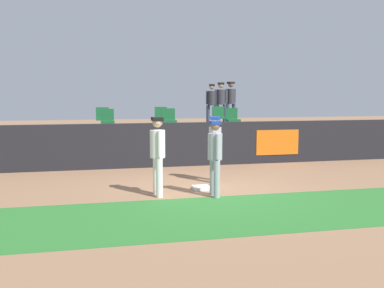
{
  "coord_description": "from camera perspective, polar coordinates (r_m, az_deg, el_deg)",
  "views": [
    {
      "loc": [
        -2.61,
        -10.13,
        2.31
      ],
      "look_at": [
        -0.09,
        0.99,
        1.0
      ],
      "focal_mm": 40.97,
      "sensor_mm": 36.0,
      "label": 1
    }
  ],
  "objects": [
    {
      "name": "ground_plane",
      "position": [
        10.72,
        1.63,
        -5.9
      ],
      "size": [
        60.0,
        60.0,
        0.0
      ],
      "primitive_type": "plane",
      "color": "#936B4C"
    },
    {
      "name": "grass_foreground_strip",
      "position": [
        8.65,
        5.33,
        -8.94
      ],
      "size": [
        18.0,
        2.8,
        0.01
      ],
      "primitive_type": "cube",
      "color": "#2D722D",
      "rests_on": "ground_plane"
    },
    {
      "name": "first_base",
      "position": [
        10.68,
        1.19,
        -5.72
      ],
      "size": [
        0.4,
        0.4,
        0.08
      ],
      "primitive_type": "cube",
      "color": "white",
      "rests_on": "ground_plane"
    },
    {
      "name": "player_fielder_home",
      "position": [
        9.89,
        -4.49,
        -0.87
      ],
      "size": [
        0.37,
        0.57,
        1.79
      ],
      "rotation": [
        0.0,
        0.0,
        -1.5
      ],
      "color": "white",
      "rests_on": "ground_plane"
    },
    {
      "name": "player_runner_visitor",
      "position": [
        11.47,
        3.01,
        -0.02
      ],
      "size": [
        0.44,
        0.44,
        1.72
      ],
      "rotation": [
        0.0,
        0.0,
        -2.05
      ],
      "color": "#9EA3AD",
      "rests_on": "ground_plane"
    },
    {
      "name": "player_coach_visitor",
      "position": [
        9.83,
        3.0,
        -1.17
      ],
      "size": [
        0.33,
        0.48,
        1.71
      ],
      "rotation": [
        0.0,
        0.0,
        -1.55
      ],
      "color": "#9EA3AD",
      "rests_on": "ground_plane"
    },
    {
      "name": "field_wall",
      "position": [
        14.01,
        -1.89,
        -0.06
      ],
      "size": [
        18.0,
        0.26,
        1.39
      ],
      "color": "black",
      "rests_on": "ground_plane"
    },
    {
      "name": "bleacher_platform",
      "position": [
        16.54,
        -3.63,
        0.19
      ],
      "size": [
        18.0,
        4.8,
        0.96
      ],
      "primitive_type": "cube",
      "color": "#59595E",
      "rests_on": "ground_plane"
    },
    {
      "name": "seat_front_left",
      "position": [
        15.14,
        -10.95,
        3.11
      ],
      "size": [
        0.45,
        0.44,
        0.84
      ],
      "color": "#4C4C51",
      "rests_on": "bleacher_platform"
    },
    {
      "name": "seat_back_center",
      "position": [
        17.13,
        -4.0,
        3.61
      ],
      "size": [
        0.47,
        0.44,
        0.84
      ],
      "color": "#4C4C51",
      "rests_on": "bleacher_platform"
    },
    {
      "name": "seat_front_center",
      "position": [
        15.35,
        -3.04,
        3.27
      ],
      "size": [
        0.48,
        0.44,
        0.84
      ],
      "color": "#4C4C51",
      "rests_on": "bleacher_platform"
    },
    {
      "name": "seat_front_right",
      "position": [
        15.91,
        5.26,
        3.37
      ],
      "size": [
        0.46,
        0.44,
        0.84
      ],
      "color": "#4C4C51",
      "rests_on": "bleacher_platform"
    },
    {
      "name": "seat_back_left",
      "position": [
        16.93,
        -11.58,
        3.46
      ],
      "size": [
        0.48,
        0.44,
        0.84
      ],
      "color": "#4C4C51",
      "rests_on": "bleacher_platform"
    },
    {
      "name": "seat_back_right",
      "position": [
        17.63,
        3.51,
        3.7
      ],
      "size": [
        0.48,
        0.44,
        0.84
      ],
      "color": "#4C4C51",
      "rests_on": "bleacher_platform"
    },
    {
      "name": "spectator_hooded",
      "position": [
        19.0,
        5.06,
        5.71
      ],
      "size": [
        0.5,
        0.45,
        1.86
      ],
      "rotation": [
        0.0,
        0.0,
        3.47
      ],
      "color": "#33384C",
      "rests_on": "bleacher_platform"
    },
    {
      "name": "spectator_capped",
      "position": [
        18.57,
        3.78,
        5.64
      ],
      "size": [
        0.51,
        0.38,
        1.82
      ],
      "rotation": [
        0.0,
        0.0,
        3.05
      ],
      "color": "#33384C",
      "rests_on": "bleacher_platform"
    },
    {
      "name": "spectator_casual",
      "position": [
        18.52,
        2.59,
        5.52
      ],
      "size": [
        0.48,
        0.4,
        1.75
      ],
      "rotation": [
        0.0,
        0.0,
        2.89
      ],
      "color": "#33384C",
      "rests_on": "bleacher_platform"
    }
  ]
}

